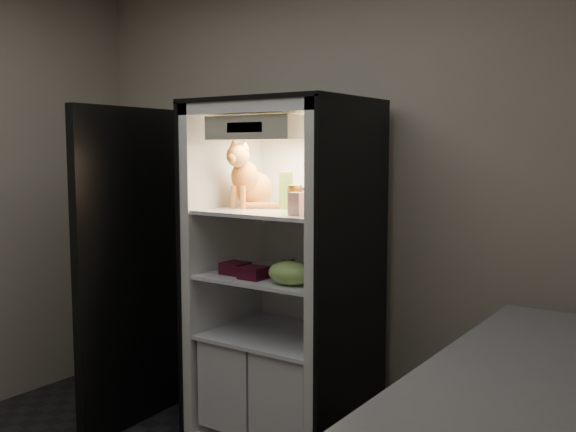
# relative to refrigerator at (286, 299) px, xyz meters

# --- Properties ---
(room_shell) EXTENTS (3.60, 3.60, 3.60)m
(room_shell) POSITION_rel_refrigerator_xyz_m (0.00, -1.38, 0.83)
(room_shell) COLOR white
(room_shell) RESTS_ON floor
(refrigerator) EXTENTS (0.90, 0.72, 1.88)m
(refrigerator) POSITION_rel_refrigerator_xyz_m (0.00, 0.00, 0.00)
(refrigerator) COLOR white
(refrigerator) RESTS_ON floor
(fridge_door) EXTENTS (0.11, 0.87, 1.85)m
(fridge_door) POSITION_rel_refrigerator_xyz_m (-0.85, -0.33, 0.12)
(fridge_door) COLOR black
(fridge_door) RESTS_ON floor
(tabby_cat) EXTENTS (0.32, 0.36, 0.38)m
(tabby_cat) POSITION_rel_refrigerator_xyz_m (-0.22, -0.04, 0.64)
(tabby_cat) COLOR orange
(tabby_cat) RESTS_ON refrigerator
(parmesan_shaker) EXTENTS (0.08, 0.08, 0.20)m
(parmesan_shaker) POSITION_rel_refrigerator_xyz_m (0.00, -0.01, 0.60)
(parmesan_shaker) COLOR #227D2B
(parmesan_shaker) RESTS_ON refrigerator
(mayo_tub) EXTENTS (0.08, 0.08, 0.12)m
(mayo_tub) POSITION_rel_refrigerator_xyz_m (0.05, 0.04, 0.56)
(mayo_tub) COLOR white
(mayo_tub) RESTS_ON refrigerator
(salsa_jar) EXTENTS (0.08, 0.08, 0.14)m
(salsa_jar) POSITION_rel_refrigerator_xyz_m (0.14, -0.13, 0.57)
(salsa_jar) COLOR maroon
(salsa_jar) RESTS_ON refrigerator
(pepper_jar) EXTENTS (0.12, 0.12, 0.21)m
(pepper_jar) POSITION_rel_refrigerator_xyz_m (0.25, -0.01, 0.60)
(pepper_jar) COLOR maroon
(pepper_jar) RESTS_ON refrigerator
(cream_carton) EXTENTS (0.07, 0.07, 0.11)m
(cream_carton) POSITION_rel_refrigerator_xyz_m (0.24, -0.25, 0.55)
(cream_carton) COLOR white
(cream_carton) RESTS_ON refrigerator
(soda_can_a) EXTENTS (0.07, 0.07, 0.14)m
(soda_can_a) POSITION_rel_refrigerator_xyz_m (0.16, 0.08, 0.22)
(soda_can_a) COLOR black
(soda_can_a) RESTS_ON refrigerator
(soda_can_b) EXTENTS (0.07, 0.07, 0.13)m
(soda_can_b) POSITION_rel_refrigerator_xyz_m (0.30, -0.07, 0.21)
(soda_can_b) COLOR black
(soda_can_b) RESTS_ON refrigerator
(soda_can_c) EXTENTS (0.06, 0.06, 0.11)m
(soda_can_c) POSITION_rel_refrigerator_xyz_m (0.26, -0.14, 0.21)
(soda_can_c) COLOR black
(soda_can_c) RESTS_ON refrigerator
(condiment_jar) EXTENTS (0.06, 0.06, 0.09)m
(condiment_jar) POSITION_rel_refrigerator_xyz_m (0.04, -0.03, 0.19)
(condiment_jar) COLOR brown
(condiment_jar) RESTS_ON refrigerator
(grape_bag) EXTENTS (0.24, 0.17, 0.12)m
(grape_bag) POSITION_rel_refrigerator_xyz_m (0.20, -0.26, 0.21)
(grape_bag) COLOR #9AD161
(grape_bag) RESTS_ON refrigerator
(berry_box_left) EXTENTS (0.13, 0.13, 0.06)m
(berry_box_left) POSITION_rel_refrigerator_xyz_m (-0.20, -0.20, 0.18)
(berry_box_left) COLOR #4C0C20
(berry_box_left) RESTS_ON refrigerator
(berry_box_right) EXTENTS (0.13, 0.13, 0.06)m
(berry_box_right) POSITION_rel_refrigerator_xyz_m (-0.04, -0.24, 0.18)
(berry_box_right) COLOR #4C0C20
(berry_box_right) RESTS_ON refrigerator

